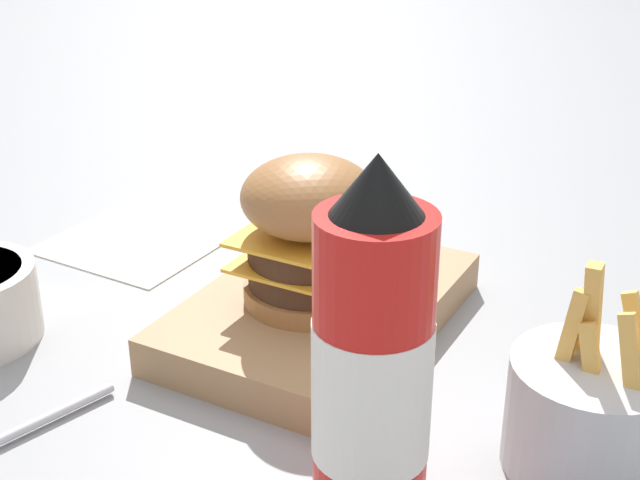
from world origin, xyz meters
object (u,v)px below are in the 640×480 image
Objects in this scene: burger at (309,230)px; ketchup_bottle at (372,373)px; serving_board at (320,311)px; fries_basket at (590,412)px.

burger is 0.23m from ketchup_bottle.
fries_basket is (0.07, 0.24, 0.03)m from serving_board.
ketchup_bottle reaches higher than serving_board.
ketchup_bottle is (0.18, 0.14, 0.01)m from burger.
serving_board is 2.22× the size of burger.
serving_board is 0.08m from burger.
burger is at bearing -103.93° from fries_basket.
fries_basket is at bearing 76.07° from burger.
ketchup_bottle is 0.17m from fries_basket.
serving_board is 1.14× the size of ketchup_bottle.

